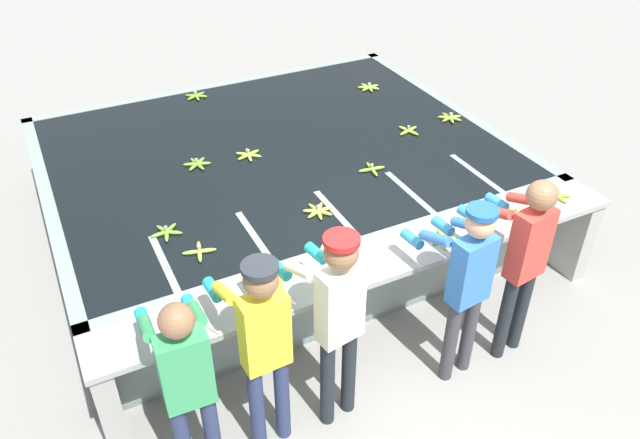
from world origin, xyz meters
The scene contains 23 objects.
ground_plane centered at (0.00, 0.00, 0.00)m, with size 80.00×80.00×0.00m, color gray.
wash_tank centered at (0.00, 2.33, 0.45)m, with size 4.68×3.79×0.92m.
work_ledge centered at (0.00, 0.23, 0.65)m, with size 4.68×0.45×0.92m.
worker_0 centered at (-1.75, -0.31, 0.97)m, with size 0.43×0.72×1.62m.
worker_1 centered at (-1.20, -0.27, 1.03)m, with size 0.42×0.73×1.69m.
worker_2 centered at (-0.66, -0.29, 1.06)m, with size 0.48×0.75×1.73m.
worker_3 centered at (0.42, -0.35, 1.00)m, with size 0.45×0.73×1.65m.
worker_4 centered at (0.97, -0.34, 1.04)m, with size 0.46×0.74×1.72m.
banana_bunch_floating_0 centered at (1.65, 3.22, 0.93)m, with size 0.27×0.28×0.08m.
banana_bunch_floating_1 centered at (-0.14, 1.05, 0.93)m, with size 0.28×0.28×0.08m.
banana_bunch_floating_2 centered at (-1.44, 1.35, 0.93)m, with size 0.27×0.28×0.08m.
banana_bunch_floating_3 centered at (2.04, 2.06, 0.93)m, with size 0.28×0.28×0.08m.
banana_bunch_floating_4 centered at (-0.32, 2.28, 0.93)m, with size 0.28×0.28×0.08m.
banana_bunch_floating_5 centered at (-1.27, 0.96, 0.93)m, with size 0.28×0.28×0.08m.
banana_bunch_floating_6 centered at (0.66, 1.47, 0.93)m, with size 0.28×0.28×0.08m.
banana_bunch_floating_7 centered at (1.44, 2.00, 0.93)m, with size 0.28×0.28×0.08m.
banana_bunch_floating_8 centered at (-0.36, 3.93, 0.93)m, with size 0.27×0.28×0.08m.
banana_bunch_floating_9 centered at (-0.85, 2.34, 0.93)m, with size 0.28×0.28×0.08m.
banana_bunch_ledge_0 centered at (1.41, 0.22, 0.94)m, with size 0.28×0.28×0.08m.
banana_bunch_ledge_1 centered at (0.62, 0.20, 0.94)m, with size 0.28×0.28×0.08m.
banana_bunch_ledge_2 centered at (1.94, 0.29, 0.94)m, with size 0.26×0.28×0.08m.
knife_0 centered at (-1.51, 0.23, 0.93)m, with size 0.17×0.33×0.02m.
knife_1 centered at (-0.87, 0.29, 0.93)m, with size 0.35×0.08×0.02m.
Camera 1 is at (-2.18, -3.06, 4.08)m, focal length 35.00 mm.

